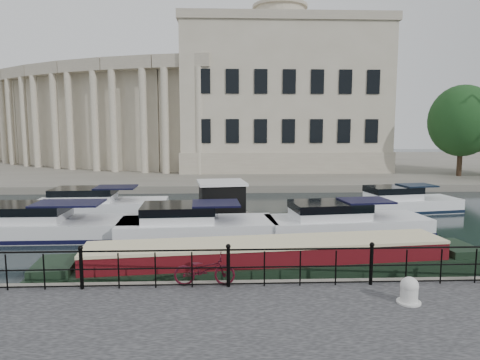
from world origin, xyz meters
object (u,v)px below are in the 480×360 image
mooring_bollard (409,291)px  harbour_hut (222,203)px  narrowboat (269,265)px  bicycle (205,270)px

mooring_bollard → harbour_hut: (-4.73, 12.07, 0.09)m
narrowboat → harbour_hut: (-1.57, 8.47, 0.59)m
bicycle → mooring_bollard: bearing=-104.7°
harbour_hut → narrowboat: bearing=-86.7°
bicycle → mooring_bollard: bicycle is taller
harbour_hut → bicycle: bearing=-99.7°
bicycle → narrowboat: bicycle is taller
narrowboat → harbour_hut: 8.64m
narrowboat → bicycle: bearing=-139.2°
bicycle → narrowboat: size_ratio=0.11×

